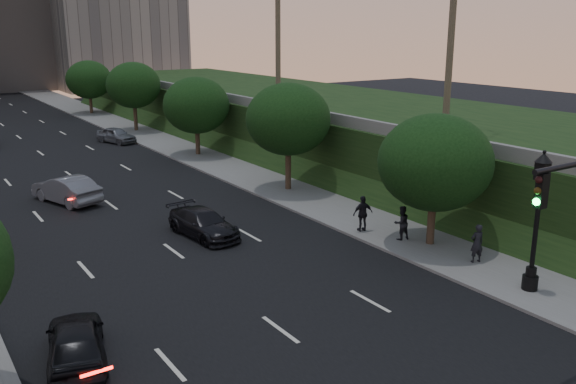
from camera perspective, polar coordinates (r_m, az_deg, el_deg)
road_surface at (r=43.12m, az=-19.09°, el=1.02°), size 16.00×140.00×0.02m
sidewalk_right at (r=46.60m, az=-6.87°, el=2.85°), size 4.50×140.00×0.15m
embankment at (r=50.94m, az=6.04°, el=6.13°), size 18.00×90.00×4.00m
parapet_wall at (r=45.71m, az=-2.22°, el=8.14°), size 0.35×90.00×0.70m
tree_right_a at (r=28.34m, az=13.59°, el=2.70°), size 5.20×5.20×6.24m
tree_right_b at (r=37.30m, az=0.02°, el=6.82°), size 5.20×5.20×6.74m
tree_right_c at (r=48.63m, az=-8.58°, el=8.02°), size 5.20×5.20×6.24m
tree_right_d at (r=61.47m, az=-14.26°, el=9.66°), size 5.20×5.20×6.74m
tree_right_e at (r=75.77m, az=-18.14°, el=9.96°), size 5.20×5.20×6.24m
street_lamp at (r=24.75m, az=22.19°, el=-3.14°), size 0.64×0.64×5.62m
sedan_near_left at (r=20.08m, az=-19.22°, el=-13.06°), size 2.65×4.49×1.44m
sedan_mid_left at (r=37.73m, az=-20.04°, el=0.23°), size 3.16×5.17×1.61m
sedan_near_right at (r=30.07m, az=-7.91°, el=-2.93°), size 2.37×4.75×1.33m
sedan_far_right at (r=56.17m, az=-15.78°, el=5.13°), size 2.92×4.39×1.39m
pedestrian_a at (r=27.35m, az=17.26°, el=-4.61°), size 0.71×0.56×1.70m
pedestrian_b at (r=29.38m, az=10.57°, el=-2.85°), size 0.88×0.73×1.65m
pedestrian_c at (r=30.28m, az=7.02°, el=-2.01°), size 1.12×0.65×1.79m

